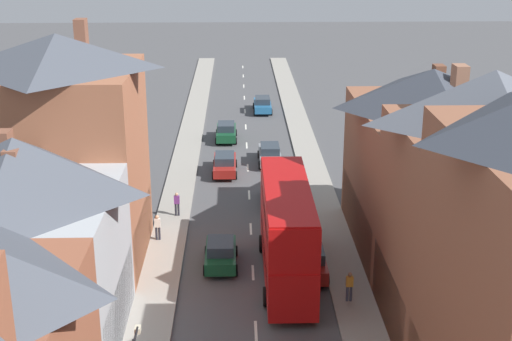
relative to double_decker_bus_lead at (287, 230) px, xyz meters
name	(u,v)px	position (x,y,z in m)	size (l,w,h in m)	color
pavement_left	(180,185)	(-6.89, 14.60, -2.75)	(2.20, 104.00, 0.14)	gray
pavement_right	(317,184)	(3.31, 14.60, -2.75)	(2.20, 104.00, 0.14)	gray
centre_line_dashes	(249,195)	(-1.79, 12.60, -2.81)	(0.14, 97.80, 0.01)	silver
double_decker_bus_lead	(287,230)	(0.00, 0.00, 0.00)	(2.74, 10.80, 5.30)	#B70F0F
car_near_blue	(263,104)	(0.01, 36.27, -2.01)	(1.90, 4.46, 1.59)	#236093
car_near_silver	(221,253)	(-3.59, 1.50, -2.01)	(1.90, 3.92, 1.60)	#144728
car_parked_left_a	(225,164)	(-3.59, 17.30, -2.01)	(1.90, 4.60, 1.58)	maroon
car_parked_right_a	(226,131)	(-3.59, 26.23, -2.00)	(1.90, 4.21, 1.62)	#144728
car_parked_left_b	(275,191)	(0.01, 11.09, -1.97)	(1.90, 3.85, 1.70)	black
car_mid_white	(270,154)	(0.01, 19.64, -2.00)	(1.90, 4.48, 1.61)	gray
car_parked_right_b	(309,260)	(1.31, 0.35, -1.97)	(1.90, 4.21, 1.69)	maroon
pedestrian_mid_right	(349,285)	(3.03, -2.90, -1.78)	(0.36, 0.22, 1.61)	#3D4256
pedestrian_far_left	(158,226)	(-7.49, 4.85, -1.78)	(0.36, 0.22, 1.61)	#23232D
pedestrian_far_right	(177,203)	(-6.61, 8.62, -1.78)	(0.36, 0.22, 1.61)	#23232D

